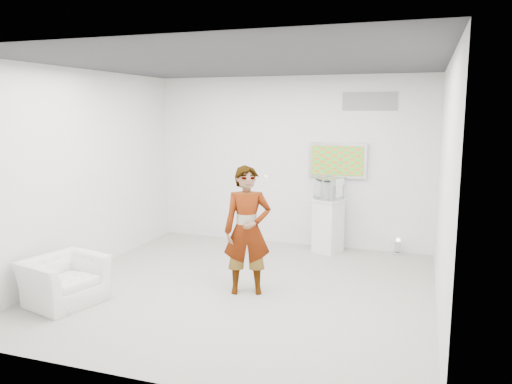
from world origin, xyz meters
TOP-DOWN VIEW (x-y plane):
  - room at (0.00, 0.00)m, footprint 5.01×5.01m
  - tv at (0.85, 2.45)m, footprint 1.00×0.08m
  - logo_decal at (1.35, 2.49)m, footprint 0.90×0.02m
  - person at (0.11, -0.11)m, footprint 0.72×0.60m
  - armchair at (-1.96, -1.20)m, footprint 0.99×1.07m
  - pedestal at (0.76, 2.16)m, footprint 0.58×0.58m
  - floor_uplight at (1.92, 2.35)m, footprint 0.19×0.19m
  - vitrine at (0.76, 2.16)m, footprint 0.49×0.49m
  - console at (0.76, 2.16)m, footprint 0.06×0.17m
  - wii_remote at (0.29, 0.12)m, footprint 0.09×0.16m

SIDE VIEW (x-z plane):
  - floor_uplight at x=1.92m, z-range 0.00..0.27m
  - armchair at x=-1.96m, z-range 0.00..0.58m
  - pedestal at x=0.76m, z-range 0.00..0.92m
  - person at x=0.11m, z-range 0.00..1.70m
  - console at x=0.76m, z-range 0.92..1.15m
  - vitrine at x=0.76m, z-range 0.92..1.28m
  - room at x=0.00m, z-range 0.00..3.00m
  - wii_remote at x=0.29m, z-range 1.51..1.55m
  - tv at x=0.85m, z-range 1.25..1.85m
  - logo_decal at x=1.35m, z-range 2.40..2.70m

